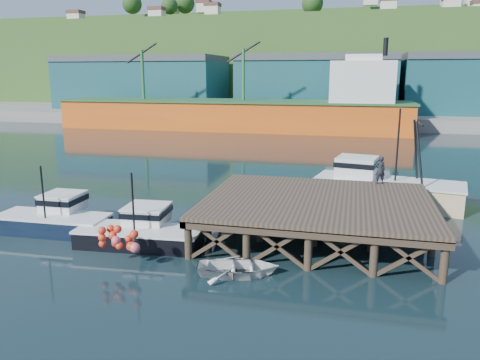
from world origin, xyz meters
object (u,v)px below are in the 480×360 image
(dinghy, at_px, (238,267))
(dockworker, at_px, (380,170))
(trawler, at_px, (385,185))
(boat_black, at_px, (141,231))
(boat_navy, at_px, (56,218))

(dinghy, relative_size, dockworker, 2.10)
(trawler, bearing_deg, boat_black, -127.98)
(dinghy, xyz_separation_m, dockworker, (6.30, 10.38, 2.61))
(trawler, xyz_separation_m, dockworker, (-0.55, -3.26, 1.64))
(boat_navy, distance_m, dockworker, 19.21)
(dockworker, bearing_deg, dinghy, 41.87)
(boat_navy, relative_size, boat_black, 0.96)
(boat_navy, relative_size, dinghy, 1.76)
(dinghy, distance_m, dockworker, 12.42)
(dinghy, height_order, dockworker, dockworker)
(boat_black, height_order, dinghy, boat_black)
(boat_black, bearing_deg, boat_navy, 168.30)
(boat_navy, height_order, boat_black, boat_black)
(boat_black, bearing_deg, dockworker, 28.79)
(trawler, distance_m, dinghy, 15.30)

